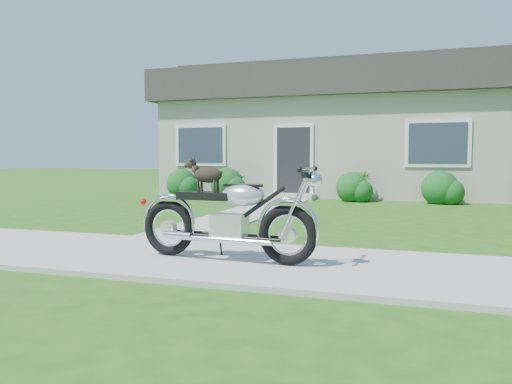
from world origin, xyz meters
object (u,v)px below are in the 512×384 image
(potted_plant_right, at_px, (361,186))
(motorcycle_with_dog, at_px, (229,216))
(potted_plant_left, at_px, (236,187))
(house, at_px, (357,130))

(potted_plant_right, bearing_deg, motorcycle_with_dog, -93.64)
(potted_plant_left, height_order, motorcycle_with_dog, motorcycle_with_dog)
(house, relative_size, potted_plant_right, 15.01)
(potted_plant_left, distance_m, potted_plant_right, 3.71)
(house, xyz_separation_m, motorcycle_with_dog, (-0.01, -12.13, -1.61))
(house, bearing_deg, motorcycle_with_dog, -90.05)
(house, xyz_separation_m, potted_plant_left, (-3.16, -3.44, -1.82))
(motorcycle_with_dog, bearing_deg, potted_plant_right, 89.97)
(house, height_order, potted_plant_left, house)
(potted_plant_left, relative_size, potted_plant_right, 0.79)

